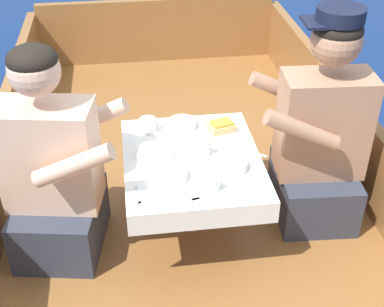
{
  "coord_description": "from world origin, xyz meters",
  "views": [
    {
      "loc": [
        -0.27,
        -2.09,
        2.11
      ],
      "look_at": [
        0.0,
        -0.15,
        0.78
      ],
      "focal_mm": 50.0,
      "sensor_mm": 36.0,
      "label": 1
    }
  ],
  "objects_px": {
    "person_port": "(54,175)",
    "coffee_cup_starboard": "(211,183)",
    "coffee_cup_center": "(204,147)",
    "sandwich": "(222,126)",
    "coffee_cup_port": "(148,125)",
    "person_starboard": "(320,138)"
  },
  "relations": [
    {
      "from": "person_port",
      "to": "coffee_cup_port",
      "type": "xyz_separation_m",
      "value": [
        0.43,
        0.28,
        0.05
      ]
    },
    {
      "from": "person_port",
      "to": "coffee_cup_starboard",
      "type": "xyz_separation_m",
      "value": [
        0.65,
        -0.2,
        0.04
      ]
    },
    {
      "from": "coffee_cup_center",
      "to": "coffee_cup_starboard",
      "type": "bearing_deg",
      "value": -92.28
    },
    {
      "from": "coffee_cup_port",
      "to": "person_starboard",
      "type": "bearing_deg",
      "value": -14.76
    },
    {
      "from": "sandwich",
      "to": "person_port",
      "type": "bearing_deg",
      "value": -163.82
    },
    {
      "from": "person_starboard",
      "to": "coffee_cup_center",
      "type": "xyz_separation_m",
      "value": [
        -0.55,
        -0.03,
        0.01
      ]
    },
    {
      "from": "person_port",
      "to": "sandwich",
      "type": "distance_m",
      "value": 0.81
    },
    {
      "from": "coffee_cup_port",
      "to": "coffee_cup_center",
      "type": "height_order",
      "value": "same"
    },
    {
      "from": "coffee_cup_starboard",
      "to": "sandwich",
      "type": "bearing_deg",
      "value": 73.88
    },
    {
      "from": "person_port",
      "to": "sandwich",
      "type": "bearing_deg",
      "value": 26.33
    },
    {
      "from": "person_starboard",
      "to": "sandwich",
      "type": "bearing_deg",
      "value": -15.25
    },
    {
      "from": "sandwich",
      "to": "coffee_cup_port",
      "type": "bearing_deg",
      "value": 170.78
    },
    {
      "from": "coffee_cup_port",
      "to": "coffee_cup_starboard",
      "type": "distance_m",
      "value": 0.53
    },
    {
      "from": "coffee_cup_port",
      "to": "sandwich",
      "type": "bearing_deg",
      "value": -9.22
    },
    {
      "from": "person_port",
      "to": "coffee_cup_starboard",
      "type": "distance_m",
      "value": 0.68
    },
    {
      "from": "person_port",
      "to": "coffee_cup_starboard",
      "type": "relative_size",
      "value": 9.38
    },
    {
      "from": "coffee_cup_starboard",
      "to": "coffee_cup_center",
      "type": "height_order",
      "value": "coffee_cup_center"
    },
    {
      "from": "sandwich",
      "to": "coffee_cup_port",
      "type": "height_order",
      "value": "coffee_cup_port"
    },
    {
      "from": "person_starboard",
      "to": "coffee_cup_port",
      "type": "xyz_separation_m",
      "value": [
        -0.78,
        0.21,
        0.01
      ]
    },
    {
      "from": "coffee_cup_starboard",
      "to": "coffee_cup_port",
      "type": "bearing_deg",
      "value": 114.68
    },
    {
      "from": "person_port",
      "to": "coffee_cup_center",
      "type": "relative_size",
      "value": 11.2
    },
    {
      "from": "coffee_cup_port",
      "to": "person_port",
      "type": "bearing_deg",
      "value": -146.66
    }
  ]
}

